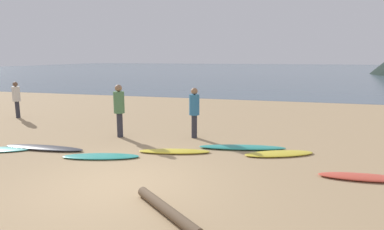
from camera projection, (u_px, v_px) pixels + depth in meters
ground_plane at (213, 112)px, 16.47m from camera, size 120.00×120.00×0.20m
ocean_water at (266, 69)px, 68.11m from camera, size 140.00×100.00×0.01m
surfboard_2 at (44, 148)px, 9.58m from camera, size 2.56×0.62×0.09m
surfboard_3 at (101, 156)px, 8.79m from camera, size 2.14×1.08×0.08m
surfboard_4 at (174, 151)px, 9.25m from camera, size 2.08×0.93×0.08m
surfboard_5 at (242, 147)px, 9.62m from camera, size 2.59×0.97×0.10m
surfboard_6 at (279, 154)px, 9.04m from camera, size 2.05×1.34×0.08m
surfboard_7 at (364, 177)px, 7.25m from camera, size 1.96×0.61×0.09m
person_0 at (16, 97)px, 14.33m from camera, size 0.32×0.32×1.60m
person_1 at (119, 106)px, 10.88m from camera, size 0.36×0.36×1.78m
person_2 at (194, 109)px, 10.78m from camera, size 0.34×0.34×1.68m
driftwood_log at (167, 210)px, 5.60m from camera, size 1.58×1.37×0.19m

